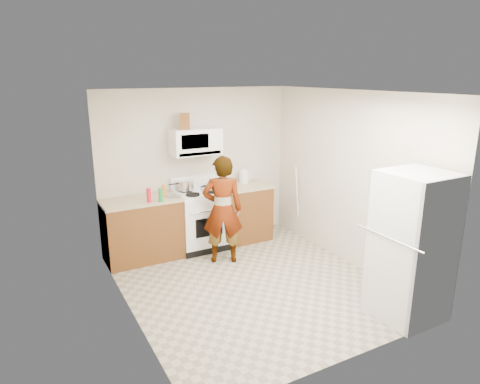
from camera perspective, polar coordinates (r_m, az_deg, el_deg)
floor at (r=5.84m, az=1.67°, el=-12.11°), size 3.60×3.60×0.00m
back_wall at (r=6.94m, az=-5.68°, el=3.31°), size 3.20×0.02×2.50m
right_wall at (r=6.30m, az=14.38°, el=1.65°), size 0.02×3.60×2.50m
cabinet_left at (r=6.57m, az=-12.87°, el=-5.01°), size 1.12×0.62×0.90m
counter_left at (r=6.42m, az=-13.12°, el=-1.10°), size 1.14×0.64×0.03m
cabinet_right at (r=7.17m, az=0.44°, el=-2.82°), size 0.80×0.62×0.90m
counter_right at (r=7.04m, az=0.45°, el=0.79°), size 0.82×0.64×0.03m
gas_range at (r=6.83m, az=-5.27°, el=-3.53°), size 0.76×0.65×1.13m
microwave at (r=6.65m, az=-5.97°, el=6.72°), size 0.76×0.38×0.40m
person at (r=6.22m, az=-2.35°, el=-2.38°), size 0.69×0.58×1.60m
fridge at (r=5.17m, az=21.92°, el=-6.77°), size 0.70×0.70×1.70m
kettle at (r=7.17m, az=0.54°, el=2.03°), size 0.20×0.20×0.20m
jug at (r=6.53m, az=-7.36°, el=9.34°), size 0.18×0.18×0.24m
saucepan at (r=6.73m, az=-7.27°, el=0.88°), size 0.27×0.27×0.14m
tray at (r=6.71m, az=-4.06°, el=0.33°), size 0.26×0.18×0.05m
bottle_spray at (r=6.21m, az=-12.07°, el=-0.43°), size 0.06×0.06×0.21m
bottle_hot_sauce at (r=6.44m, az=-10.13°, el=0.11°), size 0.07×0.07×0.18m
bottle_green_cap at (r=6.21m, az=-10.52°, el=-0.39°), size 0.08×0.08×0.20m
pot_lid at (r=6.46m, az=-8.79°, el=-0.53°), size 0.31×0.31×0.01m
broom at (r=7.32m, az=7.67°, el=-1.15°), size 0.25×0.16×1.23m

